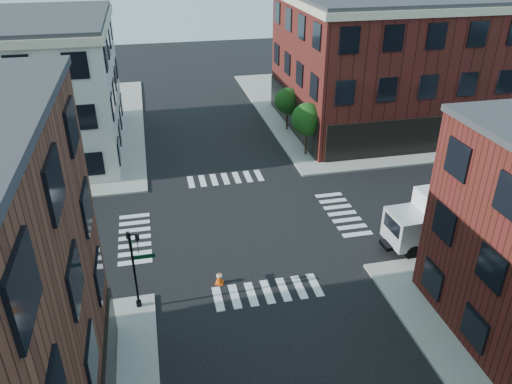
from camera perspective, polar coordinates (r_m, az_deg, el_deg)
The scene contains 8 objects.
ground at distance 33.13m, azimuth -1.54°, elevation -3.79°, with size 120.00×120.00×0.00m, color black.
sidewalk_ne at distance 57.93m, azimuth 15.31°, elevation 9.64°, with size 30.00×30.00×0.15m, color gray.
building_ne at distance 51.93m, azimuth 18.12°, elevation 14.01°, with size 25.00×16.00×12.00m, color #441711.
tree_near at distance 42.23m, azimuth 5.96°, elevation 8.12°, with size 2.69×2.69×4.49m.
tree_far at distance 47.73m, azimuth 3.71°, elevation 10.23°, with size 2.43×2.43×4.07m.
signal_pole at distance 25.62m, azimuth -13.69°, elevation -7.71°, with size 1.29×1.24×4.60m.
box_truck at distance 32.69m, azimuth 21.50°, elevation -2.61°, with size 8.07×2.72×3.61m.
traffic_cone at distance 27.97m, azimuth -4.22°, elevation -9.73°, with size 0.55×0.55×0.80m.
Camera 1 is at (-5.20, -27.62, 17.54)m, focal length 35.00 mm.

